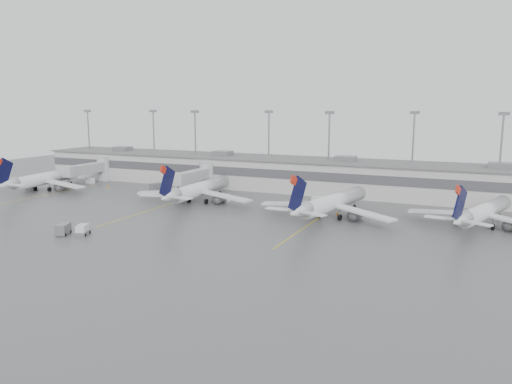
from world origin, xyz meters
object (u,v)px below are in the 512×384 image
at_px(jet_far_left, 43,179).
at_px(jet_far_right, 483,212).
at_px(jet_mid_right, 331,202).
at_px(baggage_tug, 83,231).
at_px(jet_mid_left, 199,189).

xyz_separation_m(jet_far_left, jet_far_right, (104.44, 3.85, -0.25)).
bearing_deg(jet_far_left, jet_mid_right, -8.34).
bearing_deg(baggage_tug, jet_far_right, 7.01).
distance_m(jet_far_left, jet_far_right, 104.51).
distance_m(jet_mid_left, baggage_tug, 33.31).
height_order(jet_far_left, jet_far_right, jet_far_left).
bearing_deg(jet_far_right, baggage_tug, -133.50).
bearing_deg(jet_mid_left, jet_mid_right, -7.25).
bearing_deg(jet_mid_right, jet_far_right, 19.81).
height_order(jet_far_right, baggage_tug, jet_far_right).
distance_m(jet_far_left, baggage_tug, 51.84).
bearing_deg(jet_mid_left, baggage_tug, -98.10).
distance_m(jet_mid_right, jet_far_right, 27.56).
xyz_separation_m(jet_mid_right, baggage_tug, (-35.33, -30.21, -2.50)).
relative_size(jet_far_right, baggage_tug, 8.60).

